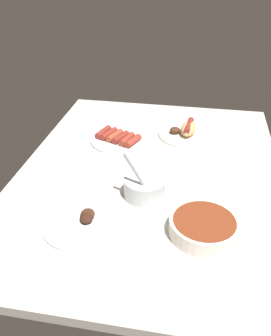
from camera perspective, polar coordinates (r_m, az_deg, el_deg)
ground_plane at (r=126.60cm, az=2.19°, el=-1.13°), size 120.00×90.00×3.00cm
plate_sausages at (r=144.18cm, az=-2.80°, el=4.62°), size 21.39×21.39×3.59cm
bowl_coleslaw at (r=112.25cm, az=1.47°, el=-2.93°), size 13.11×13.11×16.20cm
plate_hotdog_assembled at (r=150.23cm, az=8.23°, el=5.70°), size 24.49×24.49×5.61cm
bowl_chili at (r=100.82cm, az=10.71°, el=-9.03°), size 18.87×18.87×4.73cm
plate_grilled_meat at (r=104.16cm, az=-8.45°, el=-8.54°), size 21.83×21.83×3.18cm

